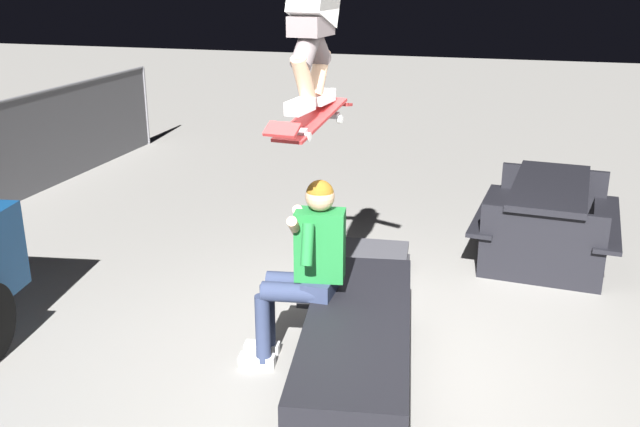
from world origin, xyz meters
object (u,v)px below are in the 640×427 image
at_px(skateboard, 311,119).
at_px(picnic_table_back, 548,208).
at_px(person_sitting_on_ledge, 304,263).
at_px(skater_airborne, 315,6).
at_px(ledge_box_main, 357,356).
at_px(kicker_ramp, 356,280).

height_order(skateboard, picnic_table_back, skateboard).
distance_m(person_sitting_on_ledge, skater_airborne, 1.73).
relative_size(ledge_box_main, person_sitting_on_ledge, 1.50).
xyz_separation_m(kicker_ramp, picnic_table_back, (1.27, -1.65, 0.44)).
height_order(ledge_box_main, picnic_table_back, picnic_table_back).
xyz_separation_m(ledge_box_main, person_sitting_on_ledge, (0.28, 0.45, 0.51)).
bearing_deg(kicker_ramp, skater_airborne, -178.37).
bearing_deg(skateboard, kicker_ramp, 1.37).
relative_size(person_sitting_on_ledge, kicker_ramp, 1.22).
distance_m(ledge_box_main, picnic_table_back, 3.20).
bearing_deg(person_sitting_on_ledge, skateboard, -142.08).
bearing_deg(skater_airborne, person_sitting_on_ledge, 57.12).
bearing_deg(skateboard, person_sitting_on_ledge, 37.92).
height_order(person_sitting_on_ledge, skateboard, skateboard).
bearing_deg(picnic_table_back, kicker_ramp, 127.50).
bearing_deg(ledge_box_main, picnic_table_back, -23.16).
bearing_deg(skater_airborne, skateboard, 174.56).
xyz_separation_m(skateboard, kicker_ramp, (1.51, 0.04, -1.77)).
height_order(ledge_box_main, skater_airborne, skater_airborne).
xyz_separation_m(person_sitting_on_ledge, skater_airborne, (-0.06, -0.10, 1.73)).
distance_m(kicker_ramp, picnic_table_back, 2.13).
bearing_deg(kicker_ramp, skateboard, -178.63).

